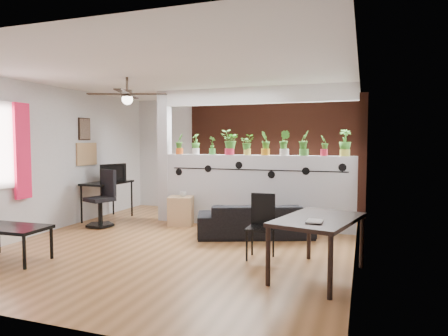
# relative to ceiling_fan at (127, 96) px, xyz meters

# --- Properties ---
(room_shell) EXTENTS (6.30, 7.10, 2.90)m
(room_shell) POSITION_rel_ceiling_fan_xyz_m (0.80, 0.30, -1.01)
(room_shell) COLOR brown
(room_shell) RESTS_ON ground
(partition_wall) EXTENTS (3.60, 0.18, 1.35)m
(partition_wall) POSITION_rel_ceiling_fan_xyz_m (1.60, 1.80, -1.64)
(partition_wall) COLOR #BCBCC1
(partition_wall) RESTS_ON ground
(ceiling_header) EXTENTS (3.60, 0.18, 0.30)m
(ceiling_header) POSITION_rel_ceiling_fan_xyz_m (1.60, 1.80, 0.14)
(ceiling_header) COLOR white
(ceiling_header) RESTS_ON room_shell
(pier_column) EXTENTS (0.22, 0.20, 2.60)m
(pier_column) POSITION_rel_ceiling_fan_xyz_m (-0.31, 1.80, -1.01)
(pier_column) COLOR #BCBCC1
(pier_column) RESTS_ON ground
(brick_panel) EXTENTS (3.90, 0.05, 2.60)m
(brick_panel) POSITION_rel_ceiling_fan_xyz_m (1.60, 3.27, -1.01)
(brick_panel) COLOR #B04D33
(brick_panel) RESTS_ON ground
(vine_decal) EXTENTS (3.31, 0.01, 0.30)m
(vine_decal) POSITION_rel_ceiling_fan_xyz_m (1.60, 1.70, -1.23)
(vine_decal) COLOR black
(vine_decal) RESTS_ON partition_wall
(corkboard) EXTENTS (0.03, 0.60, 0.45)m
(corkboard) POSITION_rel_ceiling_fan_xyz_m (-1.78, 1.25, -0.96)
(corkboard) COLOR #A47C4F
(corkboard) RESTS_ON room_shell
(framed_art) EXTENTS (0.03, 0.34, 0.44)m
(framed_art) POSITION_rel_ceiling_fan_xyz_m (-1.78, 1.20, -0.46)
(framed_art) COLOR #8C7259
(framed_art) RESTS_ON room_shell
(ceiling_fan) EXTENTS (1.19, 1.19, 0.43)m
(ceiling_fan) POSITION_rel_ceiling_fan_xyz_m (0.00, 0.00, 0.00)
(ceiling_fan) COLOR black
(ceiling_fan) RESTS_ON room_shell
(potted_plant_0) EXTENTS (0.17, 0.21, 0.41)m
(potted_plant_0) POSITION_rel_ceiling_fan_xyz_m (0.02, 1.80, -0.75)
(potted_plant_0) COLOR #D15518
(potted_plant_0) RESTS_ON partition_wall
(potted_plant_1) EXTENTS (0.26, 0.26, 0.41)m
(potted_plant_1) POSITION_rel_ceiling_fan_xyz_m (0.37, 1.80, -0.75)
(potted_plant_1) COLOR silver
(potted_plant_1) RESTS_ON partition_wall
(potted_plant_2) EXTENTS (0.21, 0.20, 0.36)m
(potted_plant_2) POSITION_rel_ceiling_fan_xyz_m (0.72, 1.80, -0.77)
(potted_plant_2) COLOR green
(potted_plant_2) RESTS_ON partition_wall
(potted_plant_3) EXTENTS (0.31, 0.29, 0.48)m
(potted_plant_3) POSITION_rel_ceiling_fan_xyz_m (1.07, 1.80, -0.71)
(potted_plant_3) COLOR red
(potted_plant_3) RESTS_ON partition_wall
(potted_plant_4) EXTENTS (0.23, 0.20, 0.38)m
(potted_plant_4) POSITION_rel_ceiling_fan_xyz_m (1.42, 1.80, -0.76)
(potted_plant_4) COLOR gold
(potted_plant_4) RESTS_ON partition_wall
(potted_plant_5) EXTENTS (0.18, 0.23, 0.44)m
(potted_plant_5) POSITION_rel_ceiling_fan_xyz_m (1.78, 1.80, -0.73)
(potted_plant_5) COLOR orange
(potted_plant_5) RESTS_ON partition_wall
(potted_plant_6) EXTENTS (0.28, 0.25, 0.45)m
(potted_plant_6) POSITION_rel_ceiling_fan_xyz_m (2.13, 1.80, -0.73)
(potted_plant_6) COLOR silver
(potted_plant_6) RESTS_ON partition_wall
(potted_plant_7) EXTENTS (0.29, 0.30, 0.45)m
(potted_plant_7) POSITION_rel_ceiling_fan_xyz_m (2.48, 1.80, -0.73)
(potted_plant_7) COLOR #469235
(potted_plant_7) RESTS_ON partition_wall
(potted_plant_8) EXTENTS (0.22, 0.23, 0.37)m
(potted_plant_8) POSITION_rel_ceiling_fan_xyz_m (2.83, 1.80, -0.77)
(potted_plant_8) COLOR red
(potted_plant_8) RESTS_ON partition_wall
(potted_plant_9) EXTENTS (0.29, 0.26, 0.46)m
(potted_plant_9) POSITION_rel_ceiling_fan_xyz_m (3.18, 1.80, -0.72)
(potted_plant_9) COLOR #C9C747
(potted_plant_9) RESTS_ON partition_wall
(sofa) EXTENTS (1.97, 1.34, 0.54)m
(sofa) POSITION_rel_ceiling_fan_xyz_m (1.78, 1.06, -2.05)
(sofa) COLOR black
(sofa) RESTS_ON ground
(cube_shelf) EXTENTS (0.54, 0.50, 0.55)m
(cube_shelf) POSITION_rel_ceiling_fan_xyz_m (0.20, 1.46, -2.04)
(cube_shelf) COLOR tan
(cube_shelf) RESTS_ON ground
(cup) EXTENTS (0.16, 0.16, 0.10)m
(cup) POSITION_rel_ceiling_fan_xyz_m (0.25, 1.46, -1.71)
(cup) COLOR gray
(cup) RESTS_ON cube_shelf
(computer_desk) EXTENTS (0.60, 1.10, 0.78)m
(computer_desk) POSITION_rel_ceiling_fan_xyz_m (-1.45, 1.46, -1.61)
(computer_desk) COLOR black
(computer_desk) RESTS_ON ground
(monitor) EXTENTS (0.35, 0.17, 0.20)m
(monitor) POSITION_rel_ceiling_fan_xyz_m (-1.45, 1.61, -1.44)
(monitor) COLOR black
(monitor) RESTS_ON computer_desk
(office_chair) EXTENTS (0.57, 0.58, 1.05)m
(office_chair) POSITION_rel_ceiling_fan_xyz_m (-1.13, 0.85, -1.85)
(office_chair) COLOR black
(office_chair) RESTS_ON ground
(dining_table) EXTENTS (1.08, 1.45, 0.71)m
(dining_table) POSITION_rel_ceiling_fan_xyz_m (3.00, -0.63, -1.68)
(dining_table) COLOR black
(dining_table) RESTS_ON ground
(book) EXTENTS (0.18, 0.24, 0.02)m
(book) POSITION_rel_ceiling_fan_xyz_m (2.90, -0.93, -1.59)
(book) COLOR gray
(book) RESTS_ON dining_table
(folding_chair) EXTENTS (0.37, 0.37, 0.89)m
(folding_chair) POSITION_rel_ceiling_fan_xyz_m (2.18, -0.10, -1.79)
(folding_chair) COLOR black
(folding_chair) RESTS_ON ground
(coffee_table) EXTENTS (1.02, 0.59, 0.47)m
(coffee_table) POSITION_rel_ceiling_fan_xyz_m (-0.98, -1.37, -1.90)
(coffee_table) COLOR black
(coffee_table) RESTS_ON ground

